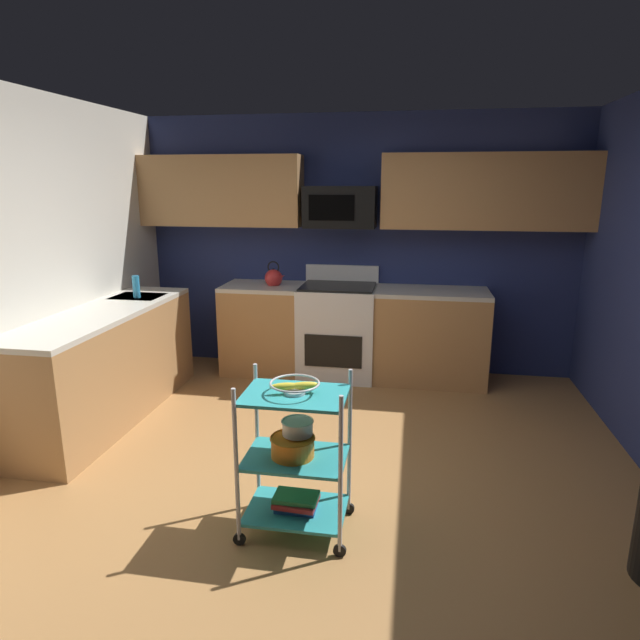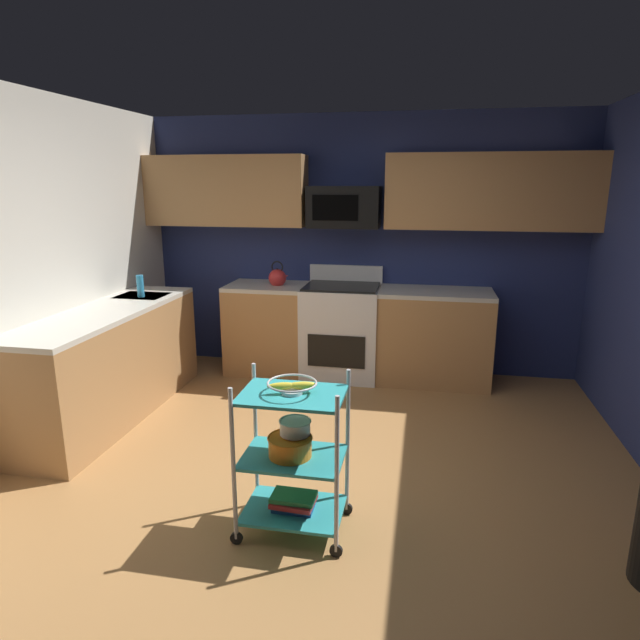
# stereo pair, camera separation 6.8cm
# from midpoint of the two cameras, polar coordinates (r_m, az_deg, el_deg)

# --- Properties ---
(floor) EXTENTS (4.40, 4.80, 0.04)m
(floor) POSITION_cam_midpoint_polar(r_m,az_deg,el_deg) (3.77, -0.13, -16.94)
(floor) COLOR #A87542
(floor) RESTS_ON ground
(wall_back) EXTENTS (4.52, 0.06, 2.60)m
(wall_back) POSITION_cam_midpoint_polar(r_m,az_deg,el_deg) (5.66, 4.67, 7.79)
(wall_back) COLOR navy
(wall_back) RESTS_ON ground
(counter_run) EXTENTS (3.52, 2.71, 0.92)m
(counter_run) POSITION_cam_midpoint_polar(r_m,az_deg,el_deg) (5.10, -6.29, -2.56)
(counter_run) COLOR #B27F4C
(counter_run) RESTS_ON ground
(oven_range) EXTENTS (0.76, 0.65, 1.10)m
(oven_range) POSITION_cam_midpoint_polar(r_m,az_deg,el_deg) (5.52, 2.62, -1.05)
(oven_range) COLOR white
(oven_range) RESTS_ON ground
(upper_cabinets) EXTENTS (4.40, 0.33, 0.70)m
(upper_cabinets) POSITION_cam_midpoint_polar(r_m,az_deg,el_deg) (5.43, 4.90, 13.34)
(upper_cabinets) COLOR #B27F4C
(microwave) EXTENTS (0.70, 0.39, 0.40)m
(microwave) POSITION_cam_midpoint_polar(r_m,az_deg,el_deg) (5.43, 2.93, 11.78)
(microwave) COLOR black
(rolling_cart) EXTENTS (0.62, 0.41, 0.91)m
(rolling_cart) POSITION_cam_midpoint_polar(r_m,az_deg,el_deg) (3.10, -2.21, -14.18)
(rolling_cart) COLOR silver
(rolling_cart) RESTS_ON ground
(fruit_bowl) EXTENTS (0.27, 0.27, 0.07)m
(fruit_bowl) POSITION_cam_midpoint_polar(r_m,az_deg,el_deg) (2.93, -2.29, -6.87)
(fruit_bowl) COLOR silver
(fruit_bowl) RESTS_ON rolling_cart
(mixing_bowl_large) EXTENTS (0.25, 0.25, 0.11)m
(mixing_bowl_large) POSITION_cam_midpoint_polar(r_m,az_deg,el_deg) (3.08, -2.52, -13.07)
(mixing_bowl_large) COLOR orange
(mixing_bowl_large) RESTS_ON rolling_cart
(mixing_bowl_small) EXTENTS (0.18, 0.18, 0.08)m
(mixing_bowl_small) POSITION_cam_midpoint_polar(r_m,az_deg,el_deg) (3.06, -2.00, -11.13)
(mixing_bowl_small) COLOR silver
(mixing_bowl_small) RESTS_ON rolling_cart
(book_stack) EXTENTS (0.25, 0.20, 0.09)m
(book_stack) POSITION_cam_midpoint_polar(r_m,az_deg,el_deg) (3.25, -2.16, -18.52)
(book_stack) COLOR #1E4C8C
(book_stack) RESTS_ON rolling_cart
(kettle) EXTENTS (0.21, 0.18, 0.26)m
(kettle) POSITION_cam_midpoint_polar(r_m,az_deg,el_deg) (5.53, -4.14, 4.48)
(kettle) COLOR red
(kettle) RESTS_ON counter_run
(dish_soap_bottle) EXTENTS (0.06, 0.06, 0.20)m
(dish_soap_bottle) POSITION_cam_midpoint_polar(r_m,az_deg,el_deg) (5.18, -18.02, 3.41)
(dish_soap_bottle) COLOR #2D8CBF
(dish_soap_bottle) RESTS_ON counter_run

